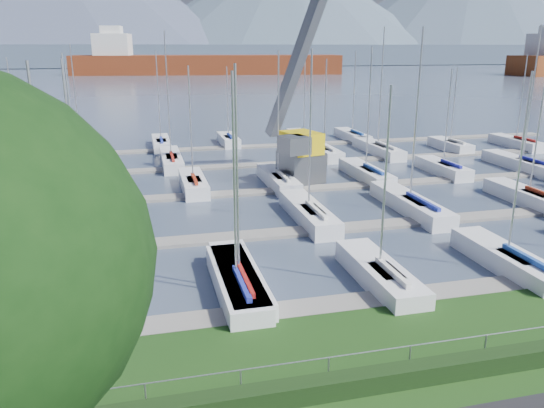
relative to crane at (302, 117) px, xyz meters
name	(u,v)px	position (x,y,z in m)	size (l,w,h in m)	color
water	(151,71)	(-6.99, 230.60, -5.73)	(800.00, 540.00, 0.20)	#445064
hedge	(360,382)	(-6.99, -29.80, -4.98)	(80.00, 0.70, 0.70)	black
fence	(357,353)	(-6.99, -29.40, -4.13)	(0.04, 0.04, 80.00)	gray
foothill	(148,55)	(-6.99, 300.60, 0.67)	(900.00, 80.00, 12.00)	#49576B
docks	(230,194)	(-6.99, -3.40, -5.55)	(90.00, 41.60, 0.25)	slate
crane	(302,117)	(0.00, 0.00, 0.00)	(7.03, 13.12, 22.35)	#54575C
cargo_ship_mid	(198,65)	(11.18, 187.04, -1.88)	(112.30, 32.71, 21.50)	maroon
sailboat_fleet	(211,121)	(-8.08, -1.19, 0.06)	(75.02, 49.30, 13.66)	navy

